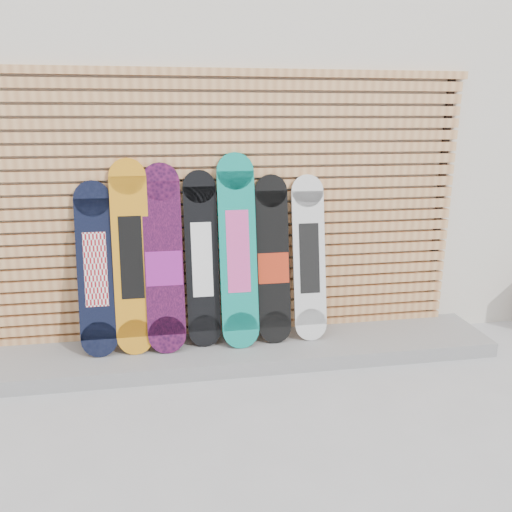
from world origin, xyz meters
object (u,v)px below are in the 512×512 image
Objects in this scene: snowboard_1 at (131,258)px; snowboard_2 at (164,260)px; snowboard_4 at (238,251)px; snowboard_3 at (202,260)px; snowboard_0 at (96,269)px; snowboard_5 at (273,261)px; snowboard_6 at (309,258)px.

snowboard_1 is 0.25m from snowboard_2.
snowboard_3 is at bearing 172.31° from snowboard_4.
snowboard_0 is 0.29m from snowboard_1.
snowboard_2 reaches higher than snowboard_3.
snowboard_5 is 1.00× the size of snowboard_6.
snowboard_0 is 0.99× the size of snowboard_6.
snowboard_2 is at bearing -172.58° from snowboard_3.
snowboard_2 is (0.25, -0.01, -0.03)m from snowboard_1.
snowboard_4 is (0.84, -0.01, 0.02)m from snowboard_1.
snowboard_2 is 1.08× the size of snowboard_6.
snowboard_6 is at bearing 0.76° from snowboard_5.
snowboard_6 is (0.89, -0.01, -0.03)m from snowboard_3.
snowboard_6 is at bearing 1.26° from snowboard_2.
snowboard_6 is (1.19, 0.03, -0.05)m from snowboard_2.
snowboard_6 is (0.60, 0.03, -0.09)m from snowboard_4.
snowboard_1 is 1.11× the size of snowboard_5.
snowboard_4 is at bearing -175.76° from snowboard_5.
snowboard_6 is (0.31, 0.00, 0.01)m from snowboard_5.
snowboard_5 is (0.58, -0.02, -0.03)m from snowboard_3.
snowboard_2 is at bearing -1.36° from snowboard_0.
snowboard_5 is (0.88, 0.02, -0.05)m from snowboard_2.
snowboard_1 is at bearing 177.00° from snowboard_2.
snowboard_3 is (0.55, 0.03, -0.05)m from snowboard_1.
snowboard_0 is 0.89× the size of snowboard_1.
snowboard_2 is 0.95× the size of snowboard_4.
snowboard_1 is 0.55m from snowboard_3.
snowboard_5 is 0.31m from snowboard_6.
snowboard_4 reaches higher than snowboard_0.
snowboard_1 is 1.07× the size of snowboard_3.
snowboard_1 is (0.28, 0.00, 0.08)m from snowboard_0.
snowboard_2 is at bearing -3.00° from snowboard_1.
snowboard_1 is at bearing -177.25° from snowboard_3.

